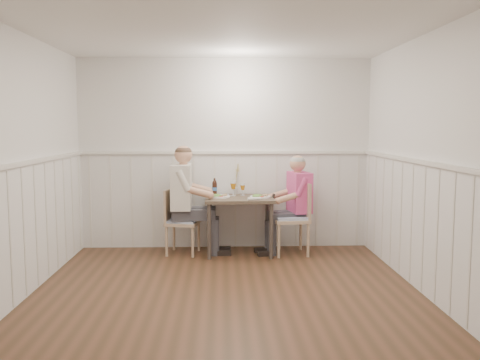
{
  "coord_description": "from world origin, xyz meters",
  "views": [
    {
      "loc": [
        -0.04,
        -4.75,
        1.68
      ],
      "look_at": [
        0.19,
        1.64,
        1.0
      ],
      "focal_mm": 38.0,
      "sensor_mm": 36.0,
      "label": 1
    }
  ],
  "objects_px": {
    "dining_table": "(239,205)",
    "chair_right": "(295,215)",
    "man_in_pink": "(296,211)",
    "diner_cream": "(185,208)",
    "beer_bottle": "(215,188)",
    "grass_vase": "(236,180)",
    "chair_left": "(179,219)"
  },
  "relations": [
    {
      "from": "dining_table",
      "to": "chair_right",
      "type": "relative_size",
      "value": 0.93
    },
    {
      "from": "man_in_pink",
      "to": "diner_cream",
      "type": "height_order",
      "value": "diner_cream"
    },
    {
      "from": "man_in_pink",
      "to": "beer_bottle",
      "type": "relative_size",
      "value": 5.6
    },
    {
      "from": "dining_table",
      "to": "diner_cream",
      "type": "height_order",
      "value": "diner_cream"
    },
    {
      "from": "chair_right",
      "to": "diner_cream",
      "type": "xyz_separation_m",
      "value": [
        -1.44,
        0.05,
        0.1
      ]
    },
    {
      "from": "chair_right",
      "to": "grass_vase",
      "type": "bearing_deg",
      "value": 154.68
    },
    {
      "from": "chair_right",
      "to": "diner_cream",
      "type": "height_order",
      "value": "diner_cream"
    },
    {
      "from": "dining_table",
      "to": "beer_bottle",
      "type": "relative_size",
      "value": 3.75
    },
    {
      "from": "chair_right",
      "to": "dining_table",
      "type": "bearing_deg",
      "value": 175.86
    },
    {
      "from": "dining_table",
      "to": "beer_bottle",
      "type": "height_order",
      "value": "beer_bottle"
    },
    {
      "from": "dining_table",
      "to": "diner_cream",
      "type": "xyz_separation_m",
      "value": [
        -0.72,
        0.0,
        -0.04
      ]
    },
    {
      "from": "man_in_pink",
      "to": "diner_cream",
      "type": "distance_m",
      "value": 1.47
    },
    {
      "from": "beer_bottle",
      "to": "man_in_pink",
      "type": "bearing_deg",
      "value": -8.46
    },
    {
      "from": "chair_left",
      "to": "grass_vase",
      "type": "distance_m",
      "value": 0.95
    },
    {
      "from": "diner_cream",
      "to": "chair_right",
      "type": "bearing_deg",
      "value": -2.1
    },
    {
      "from": "diner_cream",
      "to": "grass_vase",
      "type": "bearing_deg",
      "value": 24.68
    },
    {
      "from": "dining_table",
      "to": "diner_cream",
      "type": "bearing_deg",
      "value": 179.97
    },
    {
      "from": "chair_left",
      "to": "diner_cream",
      "type": "xyz_separation_m",
      "value": [
        0.08,
        -0.01,
        0.15
      ]
    },
    {
      "from": "chair_left",
      "to": "diner_cream",
      "type": "height_order",
      "value": "diner_cream"
    },
    {
      "from": "chair_right",
      "to": "chair_left",
      "type": "height_order",
      "value": "chair_right"
    },
    {
      "from": "chair_left",
      "to": "diner_cream",
      "type": "distance_m",
      "value": 0.17
    },
    {
      "from": "dining_table",
      "to": "man_in_pink",
      "type": "xyz_separation_m",
      "value": [
        0.76,
        0.02,
        -0.09
      ]
    },
    {
      "from": "diner_cream",
      "to": "man_in_pink",
      "type": "bearing_deg",
      "value": 0.89
    },
    {
      "from": "chair_left",
      "to": "beer_bottle",
      "type": "bearing_deg",
      "value": 19.79
    },
    {
      "from": "chair_right",
      "to": "man_in_pink",
      "type": "bearing_deg",
      "value": 68.46
    },
    {
      "from": "chair_right",
      "to": "chair_left",
      "type": "relative_size",
      "value": 1.11
    },
    {
      "from": "dining_table",
      "to": "man_in_pink",
      "type": "distance_m",
      "value": 0.76
    },
    {
      "from": "man_in_pink",
      "to": "dining_table",
      "type": "bearing_deg",
      "value": -178.24
    },
    {
      "from": "diner_cream",
      "to": "grass_vase",
      "type": "distance_m",
      "value": 0.82
    },
    {
      "from": "chair_left",
      "to": "diner_cream",
      "type": "relative_size",
      "value": 0.59
    },
    {
      "from": "beer_bottle",
      "to": "grass_vase",
      "type": "relative_size",
      "value": 0.53
    },
    {
      "from": "chair_left",
      "to": "man_in_pink",
      "type": "relative_size",
      "value": 0.65
    }
  ]
}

